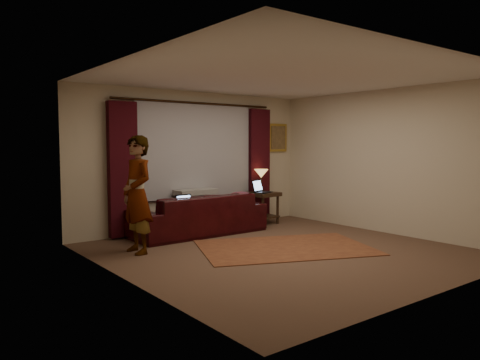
% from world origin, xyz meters
% --- Properties ---
extents(floor, '(5.00, 5.00, 0.01)m').
position_xyz_m(floor, '(0.00, 0.00, -0.01)').
color(floor, brown).
rests_on(floor, ground).
extents(ceiling, '(5.00, 5.00, 0.02)m').
position_xyz_m(ceiling, '(0.00, 0.00, 2.60)').
color(ceiling, silver).
rests_on(ceiling, ground).
extents(wall_back, '(5.00, 0.02, 2.60)m').
position_xyz_m(wall_back, '(0.00, 2.50, 1.30)').
color(wall_back, beige).
rests_on(wall_back, ground).
extents(wall_front, '(5.00, 0.02, 2.60)m').
position_xyz_m(wall_front, '(0.00, -2.50, 1.30)').
color(wall_front, beige).
rests_on(wall_front, ground).
extents(wall_left, '(0.02, 5.00, 2.60)m').
position_xyz_m(wall_left, '(-2.50, 0.00, 1.30)').
color(wall_left, beige).
rests_on(wall_left, ground).
extents(wall_right, '(0.02, 5.00, 2.60)m').
position_xyz_m(wall_right, '(2.50, 0.00, 1.30)').
color(wall_right, beige).
rests_on(wall_right, ground).
extents(sheer_curtain, '(2.50, 0.05, 1.80)m').
position_xyz_m(sheer_curtain, '(0.00, 2.44, 1.50)').
color(sheer_curtain, '#9D9DA5').
rests_on(sheer_curtain, wall_back).
extents(drape_left, '(0.50, 0.14, 2.30)m').
position_xyz_m(drape_left, '(-1.50, 2.39, 1.18)').
color(drape_left, '#32080F').
rests_on(drape_left, floor).
extents(drape_right, '(0.50, 0.14, 2.30)m').
position_xyz_m(drape_right, '(1.50, 2.39, 1.18)').
color(drape_right, '#32080F').
rests_on(drape_right, floor).
extents(curtain_rod, '(0.04, 0.04, 3.40)m').
position_xyz_m(curtain_rod, '(0.00, 2.39, 2.38)').
color(curtain_rod, black).
rests_on(curtain_rod, wall_back).
extents(picture_frame, '(0.50, 0.04, 0.60)m').
position_xyz_m(picture_frame, '(2.10, 2.47, 1.75)').
color(picture_frame, gold).
rests_on(picture_frame, wall_back).
extents(sofa, '(2.48, 1.10, 0.99)m').
position_xyz_m(sofa, '(-0.29, 1.93, 0.50)').
color(sofa, black).
rests_on(sofa, floor).
extents(throw_blanket, '(0.83, 0.36, 0.10)m').
position_xyz_m(throw_blanket, '(-0.15, 2.23, 0.99)').
color(throw_blanket, gray).
rests_on(throw_blanket, sofa).
extents(clothing_pile, '(0.62, 0.54, 0.22)m').
position_xyz_m(clothing_pile, '(0.56, 1.80, 0.61)').
color(clothing_pile, brown).
rests_on(clothing_pile, sofa).
extents(laptop_sofa, '(0.39, 0.41, 0.24)m').
position_xyz_m(laptop_sofa, '(-0.61, 1.71, 0.62)').
color(laptop_sofa, black).
rests_on(laptop_sofa, sofa).
extents(area_rug, '(3.07, 2.61, 0.01)m').
position_xyz_m(area_rug, '(0.18, 0.15, 0.01)').
color(area_rug, brown).
rests_on(area_rug, floor).
extents(end_table, '(0.59, 0.59, 0.64)m').
position_xyz_m(end_table, '(1.35, 2.08, 0.32)').
color(end_table, black).
rests_on(end_table, floor).
extents(tiffany_lamp, '(0.33, 0.33, 0.46)m').
position_xyz_m(tiffany_lamp, '(1.40, 2.18, 0.87)').
color(tiffany_lamp, olive).
rests_on(tiffany_lamp, end_table).
extents(laptop_table, '(0.48, 0.50, 0.26)m').
position_xyz_m(laptop_table, '(1.30, 2.00, 0.77)').
color(laptop_table, black).
rests_on(laptop_table, end_table).
extents(person, '(0.53, 0.53, 1.74)m').
position_xyz_m(person, '(-1.78, 1.23, 0.87)').
color(person, gray).
rests_on(person, floor).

